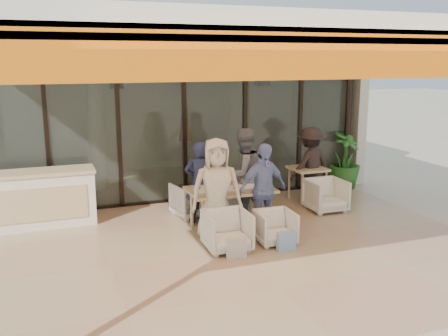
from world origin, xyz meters
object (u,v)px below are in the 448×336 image
object	(u,v)px
chair_far_right	(233,195)
diner_cream	(217,190)
diner_periwinkle	(263,189)
diner_navy	(200,183)
side_table	(308,172)
chair_near_left	(227,229)
side_chair	(326,194)
chair_far_left	(192,198)
diner_grey	(243,174)
chair_near_right	(275,226)
dining_table	(230,192)
host_counter	(43,198)
potted_palm	(345,160)
standing_woman	(310,164)

from	to	relation	value
chair_far_right	diner_cream	world-z (taller)	diner_cream
diner_periwinkle	chair_far_right	bearing A→B (deg)	79.33
chair_far_right	diner_periwinkle	size ratio (longest dim) A/B	0.43
diner_navy	side_table	xyz separation A→B (m)	(2.57, 0.60, -0.14)
chair_near_left	side_chair	distance (m)	2.86
chair_far_left	diner_grey	size ratio (longest dim) A/B	0.41
chair_near_left	diner_grey	size ratio (longest dim) A/B	0.41
chair_near_right	diner_navy	xyz separation A→B (m)	(-0.84, 1.40, 0.47)
dining_table	chair_far_left	size ratio (longest dim) A/B	2.09
host_counter	chair_near_right	size ratio (longest dim) A/B	3.00
host_counter	potted_palm	bearing A→B (deg)	4.11
chair_near_left	diner_periwinkle	xyz separation A→B (m)	(0.84, 0.50, 0.44)
chair_near_right	side_table	bearing A→B (deg)	52.13
dining_table	diner_navy	world-z (taller)	diner_navy
diner_grey	potted_palm	xyz separation A→B (m)	(3.11, 1.30, -0.19)
host_counter	diner_periwinkle	size ratio (longest dim) A/B	1.16
side_table	diner_cream	bearing A→B (deg)	-149.67
chair_near_right	diner_periwinkle	xyz separation A→B (m)	(0.00, 0.50, 0.49)
side_table	standing_woman	bearing A→B (deg)	29.20
dining_table	chair_near_left	size ratio (longest dim) A/B	2.12
side_chair	chair_near_left	bearing A→B (deg)	-152.97
standing_woman	potted_palm	size ratio (longest dim) A/B	1.17
diner_grey	standing_woman	distance (m)	1.91
chair_far_left	standing_woman	distance (m)	2.68
standing_woman	side_chair	bearing A→B (deg)	69.63
chair_far_left	chair_far_right	bearing A→B (deg)	170.16
potted_palm	diner_cream	bearing A→B (deg)	-150.85
chair_far_right	standing_woman	size ratio (longest dim) A/B	0.43
host_counter	diner_periwinkle	distance (m)	3.95
diner_cream	standing_woman	bearing A→B (deg)	40.19
host_counter	chair_near_right	world-z (taller)	host_counter
diner_periwinkle	chair_near_left	bearing A→B (deg)	-159.91
dining_table	chair_far_right	size ratio (longest dim) A/B	2.19
diner_grey	standing_woman	world-z (taller)	diner_grey
diner_grey	standing_woman	size ratio (longest dim) A/B	1.09
diner_grey	side_chair	size ratio (longest dim) A/B	2.39
chair_near_left	diner_navy	bearing A→B (deg)	91.73
chair_near_left	diner_navy	xyz separation A→B (m)	(0.00, 1.40, 0.42)
diner_periwinkle	potted_palm	bearing A→B (deg)	24.64
chair_near_right	potted_palm	xyz separation A→B (m)	(3.11, 2.70, 0.37)
chair_far_right	potted_palm	world-z (taller)	potted_palm
host_counter	diner_cream	world-z (taller)	diner_cream
diner_grey	chair_far_left	bearing A→B (deg)	-47.96
host_counter	diner_navy	xyz separation A→B (m)	(2.70, -0.82, 0.24)
dining_table	diner_grey	xyz separation A→B (m)	(0.43, 0.44, 0.18)
chair_near_left	diner_periwinkle	distance (m)	1.07
dining_table	side_table	size ratio (longest dim) A/B	2.01
chair_far_left	side_table	distance (m)	2.59
diner_periwinkle	diner_navy	bearing A→B (deg)	122.35
chair_far_right	diner_grey	xyz separation A→B (m)	(0.00, -0.50, 0.52)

